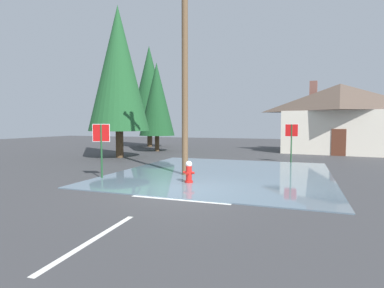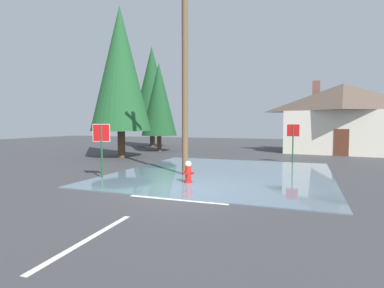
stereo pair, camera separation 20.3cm
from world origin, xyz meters
name	(u,v)px [view 1 (the left image)]	position (x,y,z in m)	size (l,w,h in m)	color
ground_plane	(180,192)	(0.00, 0.00, -0.05)	(80.00, 80.00, 0.10)	#38383A
flood_puddle	(222,173)	(0.55, 4.11, 0.02)	(9.74, 10.72, 0.04)	slate
lane_stop_bar	(180,199)	(0.50, -1.23, 0.00)	(3.30, 0.30, 0.01)	silver
lane_center_stripe	(93,240)	(0.07, -4.95, 0.00)	(3.24, 0.14, 0.01)	silver
stop_sign_near	(101,140)	(-4.08, 1.06, 1.70)	(0.74, 0.23, 2.37)	#1E4C28
fire_hydrant	(189,172)	(-0.13, 1.28, 0.44)	(0.45, 0.39, 0.90)	red
utility_pole	(185,63)	(-0.95, 3.01, 5.09)	(1.60, 0.28, 9.82)	brown
stop_sign_far	(291,135)	(3.52, 9.36, 1.70)	(0.76, 0.08, 2.37)	#1E4C28
house	(339,117)	(6.99, 17.50, 2.92)	(9.62, 6.51, 6.06)	silver
pine_tree_tall_left	(157,99)	(-7.72, 13.93, 4.48)	(3.04, 3.04, 7.61)	#4C3823
pine_tree_mid_left	(118,69)	(-7.98, 8.50, 6.19)	(4.21, 4.21, 10.52)	#4C3823
pine_tree_short_left	(149,88)	(-10.85, 18.59, 6.11)	(4.16, 4.16, 10.39)	#4C3823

